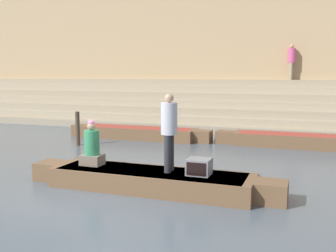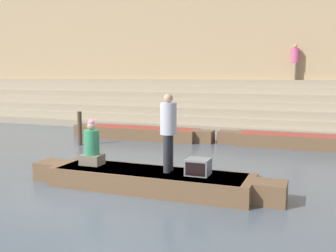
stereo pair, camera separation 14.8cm
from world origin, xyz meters
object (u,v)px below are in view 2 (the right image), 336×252
moored_boat_distant (307,141)px  mooring_post (80,128)px  person_standing (168,127)px  moored_boat_shore (141,133)px  person_on_steps (295,59)px  rowboat_main (150,180)px  person_rowing (92,147)px  tv_set (198,167)px

moored_boat_distant → mooring_post: (-8.10, -2.43, 0.39)m
person_standing → moored_boat_shore: person_standing is taller
person_on_steps → rowboat_main: bearing=-49.0°
moored_boat_shore → moored_boat_distant: same height
moored_boat_distant → moored_boat_shore: bearing=-176.1°
rowboat_main → moored_boat_shore: (-3.29, 6.65, 0.01)m
person_standing → moored_boat_shore: (-3.72, 6.57, -1.23)m
rowboat_main → person_rowing: (-1.58, 0.06, 0.66)m
person_on_steps → moored_boat_distant: bearing=-29.8°
person_standing → tv_set: (0.72, -0.05, -0.85)m
mooring_post → person_rowing: bearing=-53.5°
tv_set → person_standing: bearing=-179.2°
moored_boat_shore → person_on_steps: person_on_steps is taller
rowboat_main → person_on_steps: size_ratio=3.47×
moored_boat_shore → moored_boat_distant: (6.57, 0.23, 0.00)m
person_standing → rowboat_main: bearing=-177.1°
person_rowing → tv_set: 2.75m
person_rowing → person_on_steps: bearing=78.7°
person_standing → moored_boat_distant: (2.85, 6.79, -1.23)m
person_standing → person_rowing: person_standing is taller
moored_boat_shore → mooring_post: bearing=-121.0°
rowboat_main → person_standing: (0.43, 0.08, 1.24)m
tv_set → person_on_steps: (1.27, 12.62, 2.79)m
moored_boat_shore → mooring_post: 2.71m
moored_boat_shore → person_on_steps: size_ratio=3.51×
rowboat_main → mooring_post: bearing=134.8°
person_rowing → moored_boat_distant: bearing=60.9°
moored_boat_shore → mooring_post: mooring_post is taller
mooring_post → moored_boat_shore: bearing=55.3°
moored_boat_distant → person_on_steps: 6.65m
rowboat_main → person_standing: size_ratio=3.43×
person_standing → person_rowing: (-2.01, -0.02, -0.58)m
tv_set → person_on_steps: size_ratio=0.29×
person_on_steps → person_standing: bearing=-47.2°
person_standing → person_rowing: 2.09m
tv_set → person_on_steps: person_on_steps is taller
moored_boat_shore → rowboat_main: bearing=-60.0°
rowboat_main → moored_boat_distant: size_ratio=0.93×
rowboat_main → mooring_post: (-4.82, 4.44, 0.40)m
mooring_post → person_on_steps: (7.25, 8.22, 2.78)m
tv_set → mooring_post: size_ratio=0.40×
person_rowing → moored_boat_shore: person_rowing is taller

